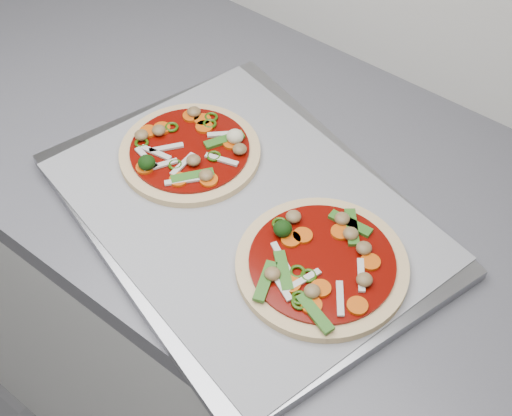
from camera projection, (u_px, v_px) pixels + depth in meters
The scene contains 4 objects.
baking_tray at pixel (244, 214), 0.95m from camera, with size 0.51×0.38×0.02m, color gray.
parchment at pixel (244, 209), 0.94m from camera, with size 0.49×0.35×0.00m, color #97979C.
pizza_left at pixel (190, 151), 1.00m from camera, with size 0.23×0.23×0.03m.
pizza_right at pixel (321, 264), 0.87m from camera, with size 0.27×0.27×0.04m.
Camera 1 is at (0.02, 0.74, 1.63)m, focal length 50.00 mm.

